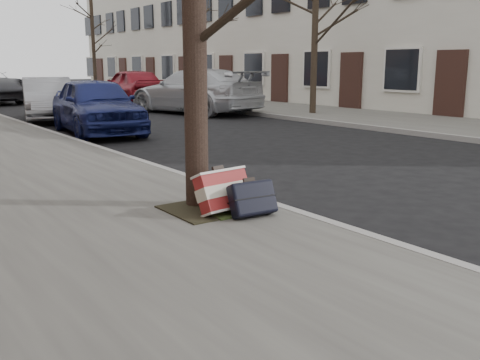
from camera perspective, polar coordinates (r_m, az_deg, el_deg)
ground at (r=6.35m, az=18.10°, el=-3.57°), size 120.00×120.00×0.00m
far_sidewalk at (r=22.59m, az=-1.27°, el=8.13°), size 4.00×70.00×0.12m
house_far at (r=26.75m, az=7.28°, el=16.26°), size 6.70×40.00×7.20m
dirt_patch at (r=5.82m, az=-3.49°, el=-3.08°), size 0.85×0.85×0.02m
suitcase_red at (r=5.64m, az=-1.76°, el=-1.21°), size 0.63×0.39×0.46m
suitcase_navy at (r=5.51m, az=1.33°, el=-1.94°), size 0.52×0.33×0.39m
car_near_front at (r=13.60m, az=-15.06°, el=7.70°), size 2.12×4.23×1.38m
car_near_mid at (r=17.40m, az=-19.82°, el=8.14°), size 2.24×4.13×1.29m
car_far_front at (r=18.79m, az=-4.89°, el=9.41°), size 3.23×5.59×1.52m
car_far_back at (r=23.99m, az=-11.47°, el=9.80°), size 1.98×4.52×1.52m
tree_far_a at (r=17.71m, az=7.95°, el=14.28°), size 0.20×0.20×4.44m
tree_far_b at (r=23.32m, az=-4.43°, el=14.64°), size 0.22×0.22×5.10m
tree_far_c at (r=34.16m, az=-15.38°, el=13.85°), size 0.21×0.21×5.55m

